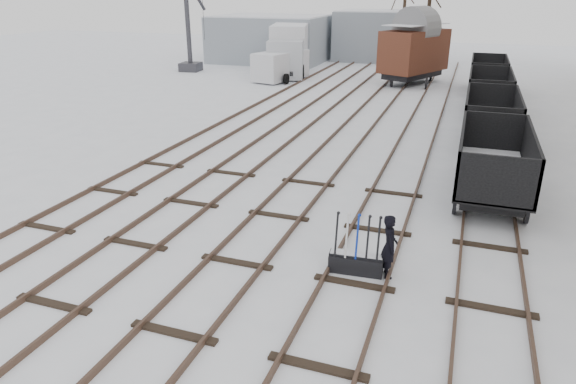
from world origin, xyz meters
name	(u,v)px	position (x,y,z in m)	size (l,w,h in m)	color
ground	(237,263)	(0.00, 0.00, 0.00)	(120.00, 120.00, 0.00)	white
tracks	(355,129)	(0.00, 13.67, 0.07)	(13.90, 52.00, 0.16)	black
shed_left	(271,38)	(-13.00, 36.00, 2.05)	(10.00, 8.00, 4.10)	gray
shed_right	(375,35)	(-4.00, 40.00, 2.25)	(7.00, 6.00, 4.50)	gray
ground_frame	(356,262)	(2.91, 0.58, 0.28)	(1.33, 0.51, 1.49)	black
worker	(389,246)	(3.66, 0.68, 0.79)	(0.58, 0.38, 1.58)	black
freight_wagon_a	(492,173)	(6.00, 6.76, 0.86)	(2.20, 5.50, 2.25)	black
freight_wagon_b	(489,126)	(6.00, 13.16, 0.86)	(2.20, 5.50, 2.25)	black
freight_wagon_c	(488,98)	(6.00, 19.56, 0.86)	(2.20, 5.50, 2.25)	black
freight_wagon_d	(487,80)	(6.00, 25.96, 0.86)	(2.20, 5.50, 2.25)	black
box_van_wagon	(414,50)	(0.99, 27.78, 2.39)	(4.83, 6.07, 4.10)	black
lorry	(289,49)	(-8.92, 29.32, 1.93)	(4.03, 8.59, 3.74)	black
panel_van	(281,65)	(-8.41, 26.09, 1.09)	(3.16, 5.10, 2.09)	silver
crane	(190,45)	(-17.00, 28.03, 2.05)	(1.71, 4.59, 7.78)	#303035
tree_far_left	(403,21)	(-1.77, 42.00, 3.49)	(0.30, 0.30, 6.98)	black
tree_far_right	(428,18)	(1.16, 34.19, 4.22)	(0.30, 0.30, 8.44)	black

